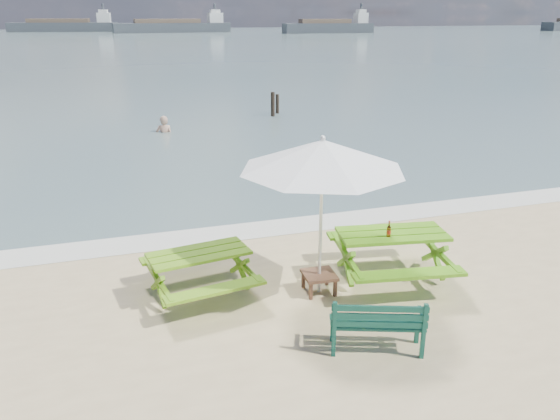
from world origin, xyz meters
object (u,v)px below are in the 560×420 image
object	(u,v)px
swimmer	(165,139)
beer_bottle	(389,231)
patio_umbrella	(323,155)
side_table	(319,282)
picnic_table_left	(200,274)
park_bench	(376,334)
picnic_table_right	(391,257)

from	to	relation	value
swimmer	beer_bottle	bearing A→B (deg)	-81.02
patio_umbrella	beer_bottle	bearing A→B (deg)	-2.85
patio_umbrella	side_table	bearing A→B (deg)	-93.58
side_table	swimmer	distance (m)	13.69
picnic_table_left	side_table	distance (m)	1.93
park_bench	side_table	xyz separation A→B (m)	(-0.14, 1.73, -0.06)
side_table	beer_bottle	world-z (taller)	beer_bottle
patio_umbrella	beer_bottle	xyz separation A→B (m)	(1.18, -0.06, -1.36)
picnic_table_left	picnic_table_right	bearing A→B (deg)	-7.49
picnic_table_right	side_table	bearing A→B (deg)	-176.50
picnic_table_right	swimmer	world-z (taller)	picnic_table_right
picnic_table_left	side_table	size ratio (longest dim) A/B	3.63
picnic_table_left	swimmer	xyz separation A→B (m)	(0.87, 13.14, -0.63)
patio_umbrella	beer_bottle	size ratio (longest dim) A/B	10.02
picnic_table_left	park_bench	xyz separation A→B (m)	(2.00, -2.23, -0.12)
picnic_table_right	park_bench	world-z (taller)	picnic_table_right
picnic_table_left	picnic_table_right	distance (m)	3.21
picnic_table_left	beer_bottle	distance (m)	3.14
park_bench	swimmer	xyz separation A→B (m)	(-1.13, 15.38, -0.51)
picnic_table_left	picnic_table_right	world-z (taller)	picnic_table_right
park_bench	patio_umbrella	world-z (taller)	patio_umbrella
picnic_table_right	side_table	xyz separation A→B (m)	(-1.33, -0.08, -0.24)
park_bench	side_table	size ratio (longest dim) A/B	2.44
park_bench	patio_umbrella	bearing A→B (deg)	94.77
picnic_table_right	patio_umbrella	bearing A→B (deg)	-176.50
picnic_table_left	patio_umbrella	bearing A→B (deg)	-15.10
picnic_table_left	beer_bottle	bearing A→B (deg)	-10.45
picnic_table_right	patio_umbrella	size ratio (longest dim) A/B	0.83
patio_umbrella	swimmer	xyz separation A→B (m)	(-0.99, 13.64, -2.57)
picnic_table_left	side_table	world-z (taller)	picnic_table_left
park_bench	swimmer	distance (m)	15.43
park_bench	swimmer	world-z (taller)	park_bench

